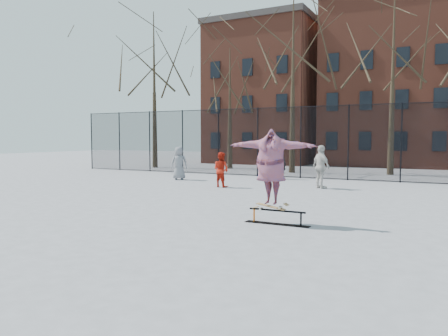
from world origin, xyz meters
The scene contains 11 objects.
ground centered at (0.00, 0.00, 0.00)m, with size 100.00×100.00×0.00m, color slate.
skate_rail centered at (2.08, 0.16, 0.15)m, with size 1.75×0.27×0.39m.
skateboard centered at (1.91, 0.16, 0.44)m, with size 0.84×0.20×0.10m, color #9A683D, non-canonical shape.
skater centered at (1.91, 0.16, 1.47)m, with size 2.41×0.66×1.96m, color #683688.
bystander_grey centered at (-6.88, 9.08, 0.89)m, with size 0.87×0.56×1.77m, color slate.
bystander_black centered at (-2.16, 12.00, 0.86)m, with size 0.63×0.41×1.72m, color black.
bystander_red centered at (-3.24, 7.03, 0.80)m, with size 0.78×0.60×1.60m, color red.
bystander_white centered at (0.94, 8.62, 0.96)m, with size 1.13×0.47×1.93m, color beige.
fence centered at (-0.01, 13.00, 2.05)m, with size 34.03×0.07×4.00m.
tree_row centered at (-0.25, 17.15, 7.36)m, with size 33.66×7.46×10.67m.
rowhouses centered at (0.72, 26.00, 6.06)m, with size 29.00×7.00×13.00m.
Camera 1 is at (6.08, -10.45, 2.26)m, focal length 35.00 mm.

